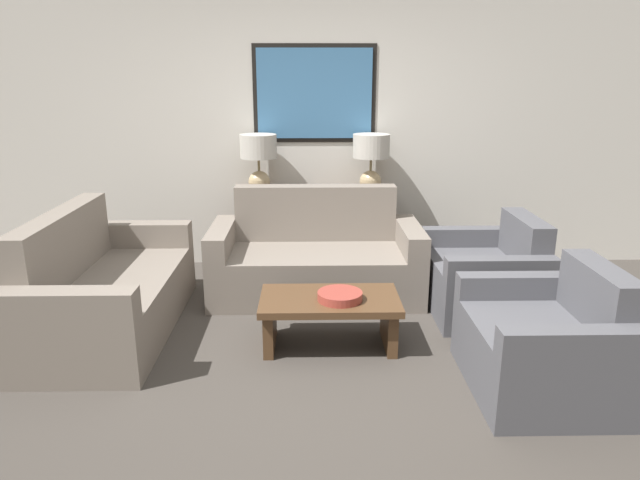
{
  "coord_description": "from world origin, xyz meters",
  "views": [
    {
      "loc": [
        -0.06,
        -3.28,
        1.88
      ],
      "look_at": [
        0.03,
        0.94,
        0.65
      ],
      "focal_mm": 32.0,
      "sensor_mm": 36.0,
      "label": 1
    }
  ],
  "objects_px": {
    "couch_by_back_wall": "(316,261)",
    "couch_by_side": "(107,292)",
    "table_lamp_left": "(259,156)",
    "decorative_bowl": "(340,296)",
    "table_lamp_right": "(371,156)",
    "coffee_table": "(330,311)",
    "console_table": "(315,233)",
    "armchair_near_camera": "(545,346)",
    "armchair_near_back_wall": "(486,278)"
  },
  "relations": [
    {
      "from": "console_table",
      "to": "decorative_bowl",
      "type": "bearing_deg",
      "value": -84.96
    },
    {
      "from": "table_lamp_left",
      "to": "couch_by_side",
      "type": "height_order",
      "value": "table_lamp_left"
    },
    {
      "from": "couch_by_side",
      "to": "armchair_near_back_wall",
      "type": "bearing_deg",
      "value": 5.64
    },
    {
      "from": "console_table",
      "to": "table_lamp_right",
      "type": "distance_m",
      "value": 0.92
    },
    {
      "from": "armchair_near_camera",
      "to": "decorative_bowl",
      "type": "bearing_deg",
      "value": 155.86
    },
    {
      "from": "couch_by_back_wall",
      "to": "armchair_near_camera",
      "type": "xyz_separation_m",
      "value": [
        1.38,
        -1.63,
        -0.02
      ]
    },
    {
      "from": "couch_by_side",
      "to": "coffee_table",
      "type": "xyz_separation_m",
      "value": [
        1.67,
        -0.31,
        -0.04
      ]
    },
    {
      "from": "couch_by_side",
      "to": "armchair_near_camera",
      "type": "bearing_deg",
      "value": -17.07
    },
    {
      "from": "couch_by_back_wall",
      "to": "armchair_near_back_wall",
      "type": "distance_m",
      "value": 1.44
    },
    {
      "from": "table_lamp_left",
      "to": "table_lamp_right",
      "type": "xyz_separation_m",
      "value": [
        1.07,
        0.0,
        0.0
      ]
    },
    {
      "from": "table_lamp_right",
      "to": "couch_by_back_wall",
      "type": "height_order",
      "value": "table_lamp_right"
    },
    {
      "from": "table_lamp_left",
      "to": "table_lamp_right",
      "type": "bearing_deg",
      "value": 0.0
    },
    {
      "from": "table_lamp_right",
      "to": "decorative_bowl",
      "type": "xyz_separation_m",
      "value": [
        -0.38,
        -1.74,
        -0.73
      ]
    },
    {
      "from": "table_lamp_right",
      "to": "table_lamp_left",
      "type": "bearing_deg",
      "value": 180.0
    },
    {
      "from": "couch_by_back_wall",
      "to": "decorative_bowl",
      "type": "relative_size",
      "value": 5.77
    },
    {
      "from": "console_table",
      "to": "table_lamp_right",
      "type": "bearing_deg",
      "value": 0.0
    },
    {
      "from": "couch_by_side",
      "to": "coffee_table",
      "type": "bearing_deg",
      "value": -10.48
    },
    {
      "from": "table_lamp_left",
      "to": "armchair_near_camera",
      "type": "distance_m",
      "value": 3.1
    },
    {
      "from": "console_table",
      "to": "decorative_bowl",
      "type": "height_order",
      "value": "console_table"
    },
    {
      "from": "coffee_table",
      "to": "armchair_near_camera",
      "type": "xyz_separation_m",
      "value": [
        1.3,
        -0.6,
        0.02
      ]
    },
    {
      "from": "decorative_bowl",
      "to": "armchair_near_camera",
      "type": "distance_m",
      "value": 1.35
    },
    {
      "from": "table_lamp_right",
      "to": "couch_by_side",
      "type": "bearing_deg",
      "value": -147.06
    },
    {
      "from": "table_lamp_right",
      "to": "couch_by_back_wall",
      "type": "relative_size",
      "value": 0.32
    },
    {
      "from": "couch_by_side",
      "to": "decorative_bowl",
      "type": "xyz_separation_m",
      "value": [
        1.74,
        -0.36,
        0.1
      ]
    },
    {
      "from": "table_lamp_right",
      "to": "decorative_bowl",
      "type": "relative_size",
      "value": 1.85
    },
    {
      "from": "table_lamp_left",
      "to": "coffee_table",
      "type": "bearing_deg",
      "value": -69.83
    },
    {
      "from": "coffee_table",
      "to": "decorative_bowl",
      "type": "bearing_deg",
      "value": -37.19
    },
    {
      "from": "armchair_near_camera",
      "to": "coffee_table",
      "type": "bearing_deg",
      "value": 155.07
    },
    {
      "from": "table_lamp_left",
      "to": "decorative_bowl",
      "type": "relative_size",
      "value": 1.85
    },
    {
      "from": "coffee_table",
      "to": "armchair_near_camera",
      "type": "distance_m",
      "value": 1.43
    },
    {
      "from": "couch_by_side",
      "to": "coffee_table",
      "type": "relative_size",
      "value": 1.84
    },
    {
      "from": "table_lamp_left",
      "to": "armchair_near_camera",
      "type": "bearing_deg",
      "value": -50.06
    },
    {
      "from": "table_lamp_left",
      "to": "armchair_near_camera",
      "type": "xyz_separation_m",
      "value": [
        1.91,
        -2.29,
        -0.85
      ]
    },
    {
      "from": "table_lamp_left",
      "to": "decorative_bowl",
      "type": "xyz_separation_m",
      "value": [
        0.69,
        -1.74,
        -0.73
      ]
    },
    {
      "from": "console_table",
      "to": "armchair_near_camera",
      "type": "height_order",
      "value": "armchair_near_camera"
    },
    {
      "from": "armchair_near_camera",
      "to": "table_lamp_left",
      "type": "bearing_deg",
      "value": 129.94
    },
    {
      "from": "console_table",
      "to": "decorative_bowl",
      "type": "distance_m",
      "value": 1.74
    },
    {
      "from": "console_table",
      "to": "armchair_near_back_wall",
      "type": "relative_size",
      "value": 1.51
    },
    {
      "from": "decorative_bowl",
      "to": "armchair_near_back_wall",
      "type": "xyz_separation_m",
      "value": [
        1.23,
        0.65,
        -0.12
      ]
    },
    {
      "from": "coffee_table",
      "to": "couch_by_back_wall",
      "type": "bearing_deg",
      "value": 94.7
    },
    {
      "from": "couch_by_back_wall",
      "to": "couch_by_side",
      "type": "distance_m",
      "value": 1.74
    },
    {
      "from": "couch_by_back_wall",
      "to": "armchair_near_camera",
      "type": "height_order",
      "value": "couch_by_back_wall"
    },
    {
      "from": "console_table",
      "to": "armchair_near_camera",
      "type": "relative_size",
      "value": 1.51
    },
    {
      "from": "console_table",
      "to": "decorative_bowl",
      "type": "relative_size",
      "value": 4.79
    },
    {
      "from": "console_table",
      "to": "couch_by_side",
      "type": "height_order",
      "value": "couch_by_side"
    },
    {
      "from": "armchair_near_back_wall",
      "to": "table_lamp_left",
      "type": "bearing_deg",
      "value": 150.54
    },
    {
      "from": "couch_by_back_wall",
      "to": "console_table",
      "type": "bearing_deg",
      "value": 90.0
    },
    {
      "from": "couch_by_back_wall",
      "to": "armchair_near_camera",
      "type": "bearing_deg",
      "value": -49.7
    },
    {
      "from": "table_lamp_right",
      "to": "couch_by_back_wall",
      "type": "bearing_deg",
      "value": -129.04
    },
    {
      "from": "console_table",
      "to": "armchair_near_back_wall",
      "type": "height_order",
      "value": "armchair_near_back_wall"
    }
  ]
}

